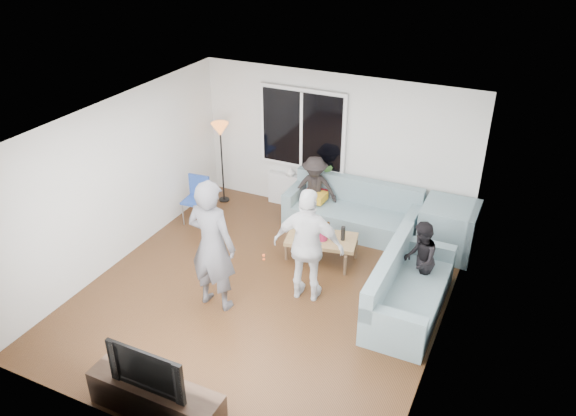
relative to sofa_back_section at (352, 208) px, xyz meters
The scene contains 30 objects.
floor 2.37m from the sofa_back_section, 103.20° to the right, with size 5.00×5.50×0.04m, color #56351C.
ceiling 3.20m from the sofa_back_section, 103.20° to the right, with size 5.00×5.50×0.04m, color white.
wall_back 1.14m from the sofa_back_section, 136.79° to the left, with size 5.00×0.04×2.60m, color silver.
wall_front 5.14m from the sofa_back_section, 96.03° to the right, with size 5.00×0.04×2.60m, color silver.
wall_left 3.90m from the sofa_back_section, 143.36° to the right, with size 0.04×5.50×2.60m, color silver.
wall_right 3.14m from the sofa_back_section, 48.79° to the right, with size 0.04×5.50×2.60m, color silver.
window_frame 1.65m from the sofa_back_section, 159.65° to the left, with size 1.62×0.06×1.47m, color white.
window_glass 1.64m from the sofa_back_section, 161.45° to the left, with size 1.50×0.02×1.35m, color black.
window_mullion 1.64m from the sofa_back_section, 161.90° to the left, with size 0.05×0.03×1.35m, color white.
radiator 1.20m from the sofa_back_section, 161.45° to the left, with size 1.30×0.12×0.62m, color silver.
potted_plant 0.81m from the sofa_back_section, 150.37° to the left, with size 0.21×0.17×0.38m, color #3A692A.
vase 1.41m from the sofa_back_section, 165.27° to the left, with size 0.17×0.17×0.17m, color silver.
sofa_back_section is the anchor object (origin of this frame).
sofa_right_section 2.31m from the sofa_back_section, 50.00° to the right, with size 0.85×2.00×0.85m, color gray, non-canonical shape.
sofa_corner 1.65m from the sofa_back_section, ahead, with size 0.85×0.85×0.85m, color gray.
cushion_yellow 0.69m from the sofa_back_section, behind, with size 0.38×0.32×0.14m, color gold.
cushion_red 0.72m from the sofa_back_section, behind, with size 0.36×0.30×0.13m, color maroon.
coffee_table 1.12m from the sofa_back_section, 96.25° to the right, with size 1.10×0.60×0.40m, color #A78A51.
pitcher 1.13m from the sofa_back_section, 94.75° to the right, with size 0.17×0.17×0.17m, color #9C1C44.
side_chair 2.75m from the sofa_back_section, 160.05° to the right, with size 0.40×0.40×0.86m, color #24449D, non-canonical shape.
floor_lamp 2.61m from the sofa_back_section, behind, with size 0.32×0.32×1.56m, color orange, non-canonical shape.
player_left 3.03m from the sofa_back_section, 110.55° to the right, with size 0.71×0.47×1.96m, color #4B4B50.
player_right 2.13m from the sofa_back_section, 87.98° to the right, with size 1.01×0.42×1.73m, color silver.
spectator_right 2.01m from the sofa_back_section, 42.07° to the right, with size 0.57×0.45×1.18m, color black.
spectator_back 0.75m from the sofa_back_section, behind, with size 0.80×0.46×1.24m, color black.
tv_console 4.81m from the sofa_back_section, 97.09° to the right, with size 1.60×0.40×0.44m, color #322519.
television 4.82m from the sofa_back_section, 97.09° to the right, with size 0.96×0.13×0.55m, color black.
bottle_e 1.03m from the sofa_back_section, 78.41° to the right, with size 0.07×0.07×0.24m, color black.
bottle_a 1.11m from the sofa_back_section, 111.17° to the right, with size 0.07×0.07×0.25m, color orange.
bottle_c 0.90m from the sofa_back_section, 96.20° to the right, with size 0.07×0.07×0.18m, color black.
Camera 1 is at (3.19, -5.96, 5.09)m, focal length 35.33 mm.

